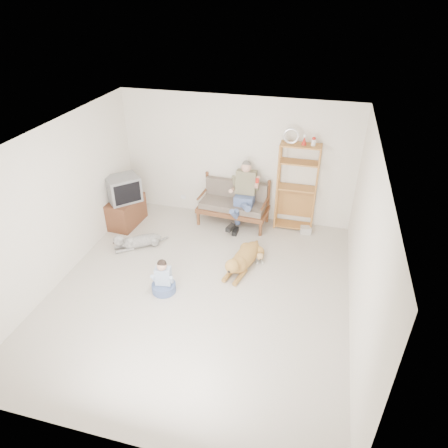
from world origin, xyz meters
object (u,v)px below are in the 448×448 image
(etagere, at_px, (297,187))
(golden_retriever, at_px, (243,259))
(loveseat, at_px, (234,202))
(tv_stand, at_px, (126,211))

(etagere, bearing_deg, golden_retriever, -114.00)
(loveseat, relative_size, tv_stand, 1.65)
(etagere, xyz_separation_m, golden_retriever, (-0.75, -1.69, -0.78))
(etagere, distance_m, tv_stand, 3.69)
(golden_retriever, bearing_deg, etagere, 78.95)
(loveseat, distance_m, etagere, 1.39)
(etagere, bearing_deg, loveseat, -175.11)
(tv_stand, bearing_deg, etagere, 16.58)
(golden_retriever, bearing_deg, loveseat, 122.18)
(tv_stand, distance_m, golden_retriever, 2.95)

